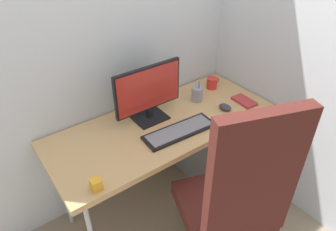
% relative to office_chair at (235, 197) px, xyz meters
% --- Properties ---
extents(ground_plane, '(8.00, 8.00, 0.00)m').
position_rel_office_chair_xyz_m(ground_plane, '(0.00, 0.66, -0.64)').
color(ground_plane, gray).
extents(wall_back, '(2.72, 0.04, 2.80)m').
position_rel_office_chair_xyz_m(wall_back, '(0.00, 1.01, 0.76)').
color(wall_back, silver).
rests_on(wall_back, ground_plane).
extents(wall_side_right, '(0.04, 1.82, 2.80)m').
position_rel_office_chair_xyz_m(wall_side_right, '(0.80, 0.49, 0.76)').
color(wall_side_right, silver).
rests_on(wall_side_right, ground_plane).
extents(desk, '(1.54, 0.63, 0.74)m').
position_rel_office_chair_xyz_m(desk, '(0.00, 0.66, 0.06)').
color(desk, tan).
rests_on(desk, ground_plane).
extents(office_chair, '(0.64, 0.64, 1.27)m').
position_rel_office_chair_xyz_m(office_chair, '(0.00, 0.00, 0.00)').
color(office_chair, black).
rests_on(office_chair, ground_plane).
extents(filing_cabinet, '(0.40, 0.45, 0.60)m').
position_rel_office_chair_xyz_m(filing_cabinet, '(0.50, 0.68, -0.34)').
color(filing_cabinet, slate).
rests_on(filing_cabinet, ground_plane).
extents(monitor, '(0.48, 0.17, 0.38)m').
position_rel_office_chair_xyz_m(monitor, '(-0.04, 0.76, 0.31)').
color(monitor, black).
rests_on(monitor, desk).
extents(keyboard, '(0.49, 0.19, 0.02)m').
position_rel_office_chair_xyz_m(keyboard, '(0.02, 0.52, 0.12)').
color(keyboard, black).
rests_on(keyboard, desk).
extents(mouse, '(0.07, 0.10, 0.04)m').
position_rel_office_chair_xyz_m(mouse, '(0.44, 0.53, 0.13)').
color(mouse, '#333338').
rests_on(mouse, desk).
extents(pen_holder, '(0.08, 0.08, 0.17)m').
position_rel_office_chair_xyz_m(pen_holder, '(0.36, 0.75, 0.16)').
color(pen_holder, gray).
rests_on(pen_holder, desk).
extents(notebook, '(0.11, 0.18, 0.02)m').
position_rel_office_chair_xyz_m(notebook, '(0.62, 0.52, 0.12)').
color(notebook, '#B23333').
rests_on(notebook, desk).
extents(coffee_mug, '(0.11, 0.08, 0.09)m').
position_rel_office_chair_xyz_m(coffee_mug, '(0.57, 0.81, 0.15)').
color(coffee_mug, red).
rests_on(coffee_mug, desk).
extents(desk_clamp_accessory, '(0.05, 0.05, 0.07)m').
position_rel_office_chair_xyz_m(desk_clamp_accessory, '(-0.61, 0.40, 0.14)').
color(desk_clamp_accessory, orange).
rests_on(desk_clamp_accessory, desk).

